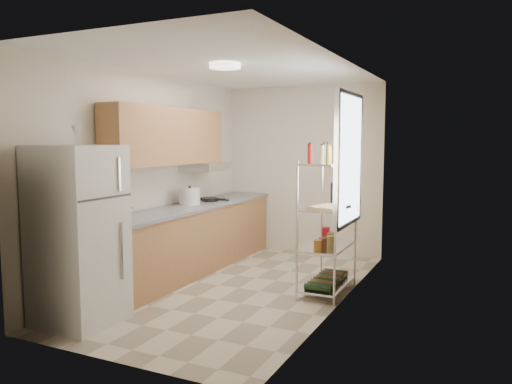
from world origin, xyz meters
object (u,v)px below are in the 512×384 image
Objects in this scene: refrigerator at (78,235)px; rice_cooker at (190,196)px; espresso_machine at (340,192)px; frying_pan_large at (208,199)px; cutting_board at (329,207)px.

rice_cooker is at bearing 92.63° from refrigerator.
espresso_machine is at bearing 5.06° from rice_cooker.
frying_pan_large is at bearing 93.21° from rice_cooker.
frying_pan_large is at bearing 92.75° from refrigerator.
rice_cooker is (-0.10, 2.10, 0.15)m from refrigerator.
rice_cooker is 2.02m from espresso_machine.
espresso_machine is (2.04, -0.35, 0.22)m from frying_pan_large.
cutting_board is 0.52m from espresso_machine.
refrigerator is 7.49× the size of frying_pan_large.
refrigerator is 2.63m from frying_pan_large.
refrigerator reaches higher than rice_cooker.
espresso_machine reaches higher than cutting_board.
espresso_machine is (-0.02, 0.50, 0.12)m from cutting_board.
cutting_board reaches higher than frying_pan_large.
rice_cooker is 0.68× the size of cutting_board.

